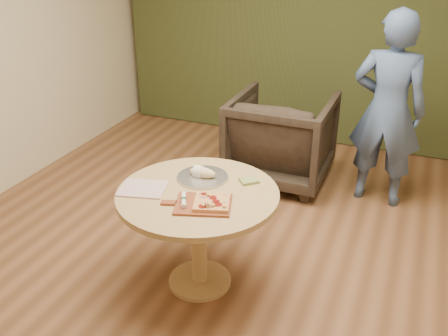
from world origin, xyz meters
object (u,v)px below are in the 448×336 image
object	(u,v)px
bread_roll	(201,172)
armchair	(282,134)
serving_tray	(203,177)
pizza_paddle	(202,204)
person_standing	(388,111)
flatbread_pizza	(212,202)
cutlery_roll	(184,200)
pedestal_table	(198,210)

from	to	relation	value
bread_roll	armchair	xyz separation A→B (m)	(0.12, 1.63, -0.31)
serving_tray	pizza_paddle	bearing A→B (deg)	-66.53
armchair	person_standing	bearing A→B (deg)	176.38
serving_tray	flatbread_pizza	bearing A→B (deg)	-57.08
cutlery_roll	person_standing	xyz separation A→B (m)	(1.03, 1.93, 0.10)
bread_roll	pizza_paddle	bearing A→B (deg)	-65.29
pizza_paddle	cutlery_roll	distance (m)	0.12
pizza_paddle	person_standing	world-z (taller)	person_standing
pizza_paddle	serving_tray	size ratio (longest dim) A/B	1.33
pizza_paddle	cutlery_roll	bearing A→B (deg)	175.38
bread_roll	cutlery_roll	bearing A→B (deg)	-82.88
person_standing	pedestal_table	bearing A→B (deg)	63.39
person_standing	serving_tray	bearing A→B (deg)	59.13
serving_tray	person_standing	bearing A→B (deg)	55.61
flatbread_pizza	person_standing	size ratio (longest dim) A/B	0.16
serving_tray	armchair	bearing A→B (deg)	86.10
pizza_paddle	serving_tray	distance (m)	0.37
armchair	cutlery_roll	bearing A→B (deg)	88.07
pizza_paddle	serving_tray	xyz separation A→B (m)	(-0.15, 0.34, -0.00)
bread_roll	armchair	world-z (taller)	armchair
pedestal_table	serving_tray	bearing A→B (deg)	104.93
pizza_paddle	cutlery_roll	world-z (taller)	cutlery_roll
serving_tray	pedestal_table	bearing A→B (deg)	-75.07
flatbread_pizza	cutlery_roll	xyz separation A→B (m)	(-0.18, -0.04, 0.00)
bread_roll	armchair	size ratio (longest dim) A/B	0.20
pizza_paddle	flatbread_pizza	xyz separation A→B (m)	(0.06, 0.01, 0.02)
flatbread_pizza	bread_roll	bearing A→B (deg)	123.99
pedestal_table	flatbread_pizza	size ratio (longest dim) A/B	3.93
flatbread_pizza	serving_tray	bearing A→B (deg)	122.92
serving_tray	person_standing	world-z (taller)	person_standing
cutlery_roll	armchair	distance (m)	2.02
pizza_paddle	bread_roll	distance (m)	0.38
pedestal_table	pizza_paddle	xyz separation A→B (m)	(0.10, -0.15, 0.15)
person_standing	pizza_paddle	bearing A→B (deg)	67.73
pedestal_table	person_standing	xyz separation A→B (m)	(1.02, 1.75, 0.27)
pizza_paddle	flatbread_pizza	bearing A→B (deg)	-5.25
pedestal_table	bread_roll	xyz separation A→B (m)	(-0.06, 0.19, 0.18)
bread_roll	person_standing	size ratio (longest dim) A/B	0.11
person_standing	bread_roll	bearing A→B (deg)	58.91
pizza_paddle	armchair	distance (m)	1.99
pedestal_table	serving_tray	size ratio (longest dim) A/B	3.05
cutlery_roll	serving_tray	distance (m)	0.37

